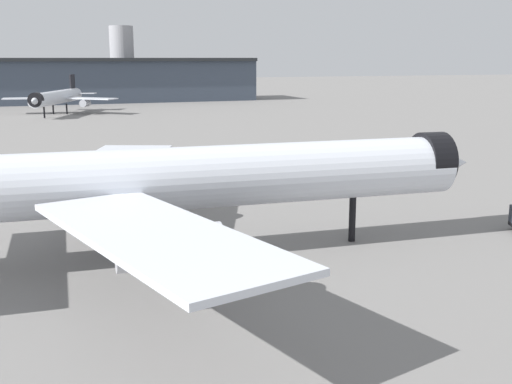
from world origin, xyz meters
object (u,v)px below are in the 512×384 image
object	(u,v)px
airliner_far_taxiway	(57,98)
baggage_cart_trailing	(258,175)
airliner_near_gate	(173,180)
baggage_tug_wing	(294,177)

from	to	relation	value
airliner_far_taxiway	baggage_cart_trailing	distance (m)	115.68
airliner_near_gate	baggage_cart_trailing	bearing A→B (deg)	60.47
airliner_far_taxiway	baggage_tug_wing	xyz separation A→B (m)	(23.99, -116.38, -3.91)
airliner_near_gate	airliner_far_taxiway	size ratio (longest dim) A/B	1.53
airliner_far_taxiway	baggage_tug_wing	size ratio (longest dim) A/B	10.96
baggage_cart_trailing	baggage_tug_wing	bearing A→B (deg)	-59.54
airliner_near_gate	airliner_far_taxiway	xyz separation A→B (m)	(-2.75, 141.10, -1.59)
airliner_far_taxiway	baggage_tug_wing	bearing A→B (deg)	34.19
baggage_tug_wing	airliner_near_gate	bearing A→B (deg)	-128.44
airliner_near_gate	airliner_far_taxiway	bearing A→B (deg)	93.80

